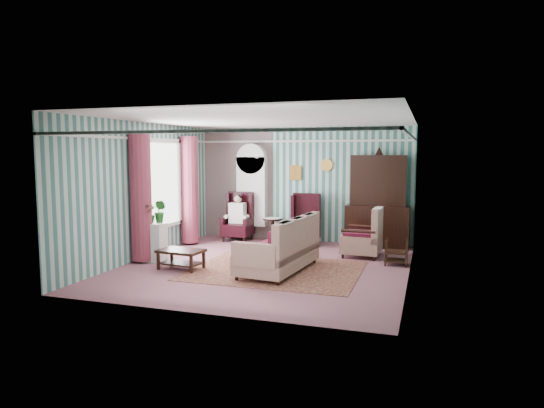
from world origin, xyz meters
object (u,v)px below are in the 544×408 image
(round_side_table, at_px, (273,230))
(floral_armchair, at_px, (362,235))
(bookcase, at_px, (252,196))
(nest_table, at_px, (396,252))
(plant_stand, at_px, (152,242))
(wingback_right, at_px, (304,220))
(dresser_hutch, at_px, (378,198))
(sofa, at_px, (278,246))
(wingback_left, at_px, (238,217))
(seated_woman, at_px, (238,218))
(coffee_table, at_px, (181,259))

(round_side_table, xyz_separation_m, floral_armchair, (2.39, -1.10, 0.17))
(round_side_table, bearing_deg, bookcase, 159.73)
(bookcase, distance_m, nest_table, 4.37)
(bookcase, distance_m, round_side_table, 1.07)
(floral_armchair, bearing_deg, round_side_table, 68.19)
(plant_stand, distance_m, floral_armchair, 4.47)
(wingback_right, distance_m, round_side_table, 0.92)
(bookcase, relative_size, floral_armchair, 2.41)
(dresser_hutch, height_order, plant_stand, dresser_hutch)
(dresser_hutch, height_order, sofa, dresser_hutch)
(nest_table, xyz_separation_m, sofa, (-2.11, -1.21, 0.21))
(bookcase, height_order, wingback_left, bookcase)
(wingback_right, height_order, nest_table, wingback_right)
(wingback_left, xyz_separation_m, seated_woman, (0.00, 0.00, -0.04))
(dresser_hutch, bearing_deg, seated_woman, -175.59)
(wingback_left, bearing_deg, plant_stand, -106.22)
(plant_stand, bearing_deg, seated_woman, 73.78)
(bookcase, distance_m, plant_stand, 3.39)
(bookcase, distance_m, coffee_table, 3.71)
(bookcase, distance_m, floral_armchair, 3.39)
(wingback_left, relative_size, nest_table, 2.31)
(bookcase, distance_m, seated_woman, 0.70)
(wingback_right, height_order, seated_woman, wingback_right)
(bookcase, distance_m, dresser_hutch, 3.25)
(wingback_right, bearing_deg, wingback_left, 180.00)
(seated_woman, bearing_deg, dresser_hutch, 4.41)
(wingback_right, bearing_deg, bookcase, 165.43)
(wingback_right, bearing_deg, floral_armchair, -31.65)
(plant_stand, height_order, coffee_table, plant_stand)
(round_side_table, distance_m, sofa, 3.11)
(wingback_left, distance_m, wingback_right, 1.75)
(coffee_table, bearing_deg, wingback_right, 62.92)
(seated_woman, xyz_separation_m, plant_stand, (-0.80, -2.75, -0.19))
(bookcase, bearing_deg, coffee_table, -92.17)
(seated_woman, height_order, floral_armchair, seated_woman)
(dresser_hutch, height_order, wingback_left, dresser_hutch)
(nest_table, bearing_deg, sofa, -150.08)
(floral_armchair, bearing_deg, seated_woman, 76.80)
(wingback_left, distance_m, floral_armchair, 3.43)
(wingback_left, bearing_deg, dresser_hutch, 4.41)
(sofa, relative_size, floral_armchair, 2.29)
(nest_table, bearing_deg, seated_woman, 159.15)
(wingback_right, height_order, floral_armchair, wingback_right)
(round_side_table, bearing_deg, wingback_right, -10.01)
(wingback_left, bearing_deg, round_side_table, 9.46)
(sofa, bearing_deg, dresser_hutch, -20.79)
(bookcase, relative_size, wingback_left, 1.79)
(dresser_hutch, bearing_deg, coffee_table, -134.30)
(seated_woman, bearing_deg, wingback_left, 0.00)
(sofa, bearing_deg, floral_armchair, -30.15)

